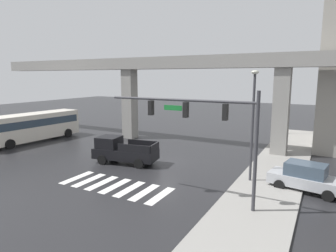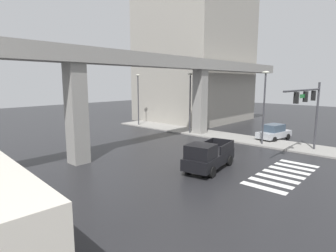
{
  "view_description": "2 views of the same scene",
  "coord_description": "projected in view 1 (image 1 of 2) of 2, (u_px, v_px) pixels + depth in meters",
  "views": [
    {
      "loc": [
        11.4,
        -20.11,
        6.85
      ],
      "look_at": [
        -0.72,
        2.32,
        2.57
      ],
      "focal_mm": 31.55,
      "sensor_mm": 36.0,
      "label": 1
    },
    {
      "loc": [
        -18.61,
        -12.29,
        6.25
      ],
      "look_at": [
        0.16,
        4.76,
        2.14
      ],
      "focal_mm": 29.39,
      "sensor_mm": 36.0,
      "label": 2
    }
  ],
  "objects": [
    {
      "name": "traffic_signal_mast",
      "position": [
        205.0,
        121.0,
        15.46
      ],
      "size": [
        8.69,
        0.32,
        6.2
      ],
      "color": "#38383D",
      "rests_on": "ground"
    },
    {
      "name": "street_lamp_mid_block",
      "position": [
        276.0,
        102.0,
        26.44
      ],
      "size": [
        0.44,
        0.7,
        7.24
      ],
      "color": "#38383D",
      "rests_on": "ground"
    },
    {
      "name": "elevated_overpass",
      "position": [
        196.0,
        71.0,
        28.55
      ],
      "size": [
        54.08,
        1.82,
        8.82
      ],
      "color": "gray",
      "rests_on": "ground"
    },
    {
      "name": "sedan_silver",
      "position": [
        306.0,
        177.0,
        17.78
      ],
      "size": [
        4.54,
        2.5,
        1.72
      ],
      "color": "#A8AAAF",
      "rests_on": "ground"
    },
    {
      "name": "city_bus",
      "position": [
        30.0,
        126.0,
        31.09
      ],
      "size": [
        3.35,
        10.95,
        2.99
      ],
      "color": "beige",
      "rests_on": "ground"
    },
    {
      "name": "street_lamp_near_corner",
      "position": [
        253.0,
        113.0,
        18.59
      ],
      "size": [
        0.44,
        0.7,
        7.24
      ],
      "color": "#38383D",
      "rests_on": "ground"
    },
    {
      "name": "crosswalk_stripes",
      "position": [
        115.0,
        186.0,
        18.69
      ],
      "size": [
        7.15,
        2.8,
        0.01
      ],
      "color": "silver",
      "rests_on": "ground"
    },
    {
      "name": "sidewalk_east",
      "position": [
        277.0,
        170.0,
        21.64
      ],
      "size": [
        4.0,
        36.0,
        0.15
      ],
      "primitive_type": "cube",
      "color": "gray",
      "rests_on": "ground"
    },
    {
      "name": "pickup_truck",
      "position": [
        122.0,
        151.0,
        23.58
      ],
      "size": [
        5.34,
        2.71,
        2.08
      ],
      "color": "black",
      "rests_on": "ground"
    },
    {
      "name": "street_lamp_far_north",
      "position": [
        288.0,
        96.0,
        34.45
      ],
      "size": [
        0.44,
        0.7,
        7.24
      ],
      "color": "#38383D",
      "rests_on": "ground"
    },
    {
      "name": "ground_plane",
      "position": [
        162.0,
        162.0,
        23.93
      ],
      "size": [
        120.0,
        120.0,
        0.0
      ],
      "primitive_type": "plane",
      "color": "#232326"
    }
  ]
}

